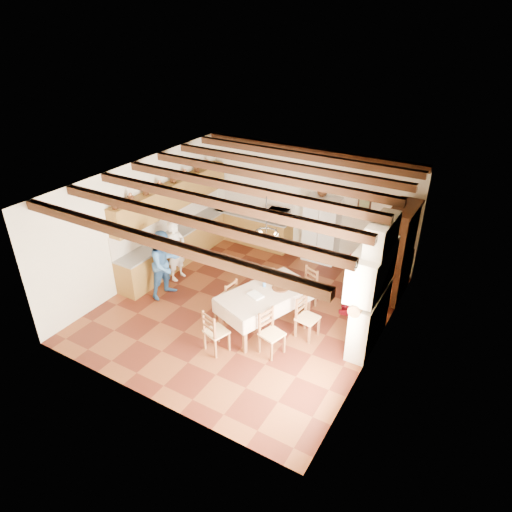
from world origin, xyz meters
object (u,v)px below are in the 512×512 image
at_px(chair_right_far, 308,317).
at_px(person_man, 176,251).
at_px(chair_left_near, 225,298).
at_px(chair_end_near, 216,331).
at_px(refrigerator, 323,228).
at_px(person_woman_red, 351,284).
at_px(chair_left_far, 262,285).
at_px(chair_right_near, 272,333).
at_px(hutch, 398,252).
at_px(dining_table, 265,295).
at_px(chair_end_far, 305,288).
at_px(microwave, 278,215).
at_px(person_woman_blue, 165,264).

distance_m(chair_right_far, person_man, 3.89).
height_order(chair_left_near, chair_end_near, same).
xyz_separation_m(chair_left_near, chair_right_far, (1.87, 0.27, 0.00)).
distance_m(refrigerator, person_woman_red, 2.58).
height_order(chair_left_far, chair_right_near, same).
height_order(hutch, chair_left_far, hutch).
bearing_deg(dining_table, chair_end_far, 69.39).
relative_size(hutch, person_woman_red, 1.50).
xyz_separation_m(chair_right_near, person_woman_red, (0.84, 2.11, 0.28)).
distance_m(chair_left_near, microwave, 3.54).
bearing_deg(chair_left_far, person_woman_blue, -46.65).
distance_m(chair_left_near, chair_right_near, 1.58).
bearing_deg(chair_left_near, person_man, -105.64).
distance_m(chair_left_near, person_woman_blue, 1.74).
bearing_deg(hutch, chair_left_near, -136.07).
relative_size(refrigerator, person_woman_red, 1.20).
height_order(chair_left_near, chair_left_far, same).
height_order(hutch, person_man, hutch).
bearing_deg(microwave, chair_end_far, -55.57).
height_order(chair_end_far, person_woman_blue, person_woman_blue).
distance_m(dining_table, chair_end_far, 1.24).
bearing_deg(chair_left_near, chair_left_far, 158.68).
bearing_deg(person_woman_red, chair_left_near, -60.76).
bearing_deg(dining_table, chair_left_near, -170.82).
bearing_deg(hutch, person_man, -157.07).
relative_size(refrigerator, chair_left_far, 1.89).
distance_m(chair_right_far, chair_end_far, 1.13).
bearing_deg(person_woman_blue, person_woman_red, -59.20).
distance_m(chair_right_far, person_woman_blue, 3.59).
bearing_deg(chair_end_near, person_woman_red, -107.35).
height_order(chair_right_near, chair_end_far, same).
xyz_separation_m(person_man, person_woman_red, (4.29, 0.78, -0.03)).
relative_size(chair_right_far, person_woman_red, 0.63).
bearing_deg(chair_right_far, person_woman_blue, 102.04).
bearing_deg(chair_end_far, person_woman_red, 37.89).
xyz_separation_m(person_woman_blue, person_woman_red, (4.01, 1.51, -0.08)).
bearing_deg(chair_right_near, refrigerator, 25.90).
bearing_deg(dining_table, chair_end_near, -110.14).
bearing_deg(chair_left_far, microwave, -137.54).
xyz_separation_m(chair_right_far, person_woman_blue, (-3.57, -0.24, 0.36)).
height_order(refrigerator, chair_end_far, refrigerator).
xyz_separation_m(chair_left_near, chair_right_near, (1.48, -0.56, 0.00)).
relative_size(refrigerator, person_man, 1.15).
bearing_deg(refrigerator, person_man, -134.97).
xyz_separation_m(chair_left_near, person_man, (-1.97, 0.77, 0.31)).
relative_size(chair_right_near, person_woman_blue, 0.57).
height_order(chair_left_far, chair_right_far, same).
height_order(chair_left_far, person_woman_red, person_woman_red).
xyz_separation_m(dining_table, chair_left_near, (-0.93, -0.15, -0.31)).
distance_m(hutch, dining_table, 3.36).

